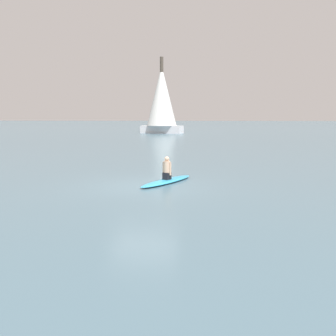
# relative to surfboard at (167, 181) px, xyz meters

# --- Properties ---
(ground_plane) EXTENTS (400.00, 400.00, 0.00)m
(ground_plane) POSITION_rel_surfboard_xyz_m (0.77, 0.81, -0.06)
(ground_plane) COLOR slate
(surfboard) EXTENTS (2.07, 3.29, 0.13)m
(surfboard) POSITION_rel_surfboard_xyz_m (0.00, 0.00, 0.00)
(surfboard) COLOR #339EC6
(surfboard) RESTS_ON ground
(person_paddler) EXTENTS (0.38, 0.38, 0.91)m
(person_paddler) POSITION_rel_surfboard_xyz_m (0.00, 0.00, 0.47)
(person_paddler) COLOR black
(person_paddler) RESTS_ON surfboard
(sailboat_near_left) EXTENTS (6.73, 5.56, 11.37)m
(sailboat_near_left) POSITION_rel_surfboard_xyz_m (5.99, -42.84, 5.23)
(sailboat_near_left) COLOR silver
(sailboat_near_left) RESTS_ON ground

